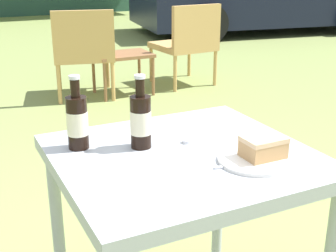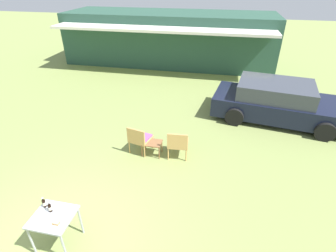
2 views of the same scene
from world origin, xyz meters
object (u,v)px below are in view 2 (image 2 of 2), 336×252
Objects in this scene: wicker_chair_plain at (178,143)px; garden_side_table at (152,144)px; cake_on_plate at (56,223)px; cola_bottle_near at (50,208)px; parked_car at (278,102)px; cola_bottle_far at (44,203)px; wicker_chair_cushioned at (140,138)px; patio_table at (54,220)px.

wicker_chair_plain reaches higher than garden_side_table.
cola_bottle_near is (-0.25, 0.24, 0.06)m from cake_on_plate.
cola_bottle_near reaches higher than cake_on_plate.
cake_on_plate is (-4.52, -6.18, 0.12)m from parked_car.
cola_bottle_far is (-0.42, 0.31, 0.06)m from cake_on_plate.
cola_bottle_near is 0.18m from cola_bottle_far.
cake_on_plate is (-1.55, -3.27, 0.29)m from wicker_chair_plain.
wicker_chair_cushioned is 3.13m from cola_bottle_far.
wicker_chair_plain is 3.83× the size of cola_bottle_near.
cake_on_plate is at bearing -117.51° from parked_car.
parked_car reaches higher than wicker_chair_cushioned.
wicker_chair_plain is 3.83× the size of cola_bottle_far.
wicker_chair_plain is at bearing 59.27° from cola_bottle_near.
parked_car is 7.67m from cola_bottle_far.
parked_car is 4.72m from garden_side_table.
wicker_chair_cushioned is 4.10× the size of cake_on_plate.
parked_car reaches higher than wicker_chair_plain.
cola_bottle_near is at bearing 54.99° from wicker_chair_plain.
wicker_chair_plain is at bearing 61.30° from patio_table.
patio_table is at bearing 92.41° from wicker_chair_cushioned.
wicker_chair_cushioned is at bearing 82.04° from cake_on_plate.
patio_table is (-0.99, -3.10, 0.29)m from garden_side_table.
cake_on_plate reaches higher than garden_side_table.
cake_on_plate is at bearing 60.35° from wicker_chair_plain.
cola_bottle_near is at bearing -120.10° from parked_car.
patio_table is 0.22m from cola_bottle_near.
wicker_chair_cushioned is 3.83× the size of cola_bottle_far.
parked_car reaches higher than cola_bottle_far.
wicker_chair_plain is 3.55m from cola_bottle_near.
garden_side_table is 2.46× the size of cola_bottle_near.
cake_on_plate is at bearing -104.28° from garden_side_table.
garden_side_table is 2.46× the size of cola_bottle_far.
wicker_chair_plain is 1.14× the size of patio_table.
wicker_chair_plain is at bearing -167.80° from wicker_chair_cushioned.
patio_table is at bearing -46.41° from cola_bottle_near.
patio_table is (-0.62, -3.16, 0.18)m from wicker_chair_cushioned.
garden_side_table is at bearing 70.27° from cola_bottle_near.
parked_car is 5.49× the size of wicker_chair_cushioned.
wicker_chair_plain is 3.57m from patio_table.
garden_side_table is 3.23m from cola_bottle_near.
garden_side_table is at bearing 66.98° from cola_bottle_far.
wicker_chair_cushioned is at bearing 73.56° from cola_bottle_far.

